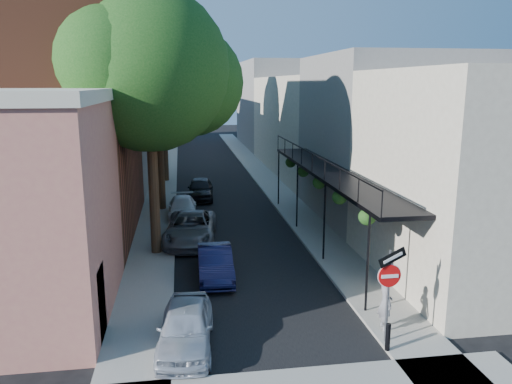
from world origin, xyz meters
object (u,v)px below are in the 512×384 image
object	(u,v)px
oak_mid	(164,91)
pedestrian	(385,302)
parked_car_c	(191,228)
bollard	(388,337)
oak_near	(159,73)
parked_car_a	(186,327)
parked_car_e	(200,189)
oak_far	(168,72)
parked_car_b	(215,263)
parked_car_d	(183,207)
sign_post	(389,280)

from	to	relation	value
oak_mid	pedestrian	world-z (taller)	oak_mid
oak_mid	parked_car_c	world-z (taller)	oak_mid
bollard	oak_mid	distance (m)	19.96
bollard	oak_near	size ratio (longest dim) A/B	0.07
parked_car_a	parked_car_e	distance (m)	18.98
pedestrian	bollard	bearing A→B (deg)	166.23
bollard	oak_far	xyz separation A→B (m)	(-6.35, 26.77, 7.74)
pedestrian	parked_car_a	bearing A→B (deg)	94.65
oak_near	oak_mid	distance (m)	8.01
parked_car_c	parked_car_b	bearing A→B (deg)	-74.05
oak_mid	oak_near	bearing A→B (deg)	-89.63
parked_car_e	bollard	bearing A→B (deg)	-74.34
oak_near	parked_car_d	xyz separation A→B (m)	(0.77, 5.99, -7.32)
bollard	oak_mid	size ratio (longest dim) A/B	0.08
parked_car_a	parked_car_c	bearing A→B (deg)	92.65
sign_post	parked_car_b	xyz separation A→B (m)	(-4.56, 5.87, -1.42)
parked_car_a	pedestrian	world-z (taller)	pedestrian
sign_post	oak_far	bearing A→B (deg)	103.91
parked_car_b	parked_car_d	distance (m)	9.48
oak_far	oak_near	bearing A→B (deg)	-90.04
parked_car_c	oak_mid	bearing A→B (deg)	105.80
sign_post	oak_mid	size ratio (longest dim) A/B	0.29
sign_post	parked_car_b	bearing A→B (deg)	127.84
oak_mid	parked_car_d	xyz separation A→B (m)	(0.82, -1.98, -6.50)
oak_near	pedestrian	distance (m)	12.91
pedestrian	oak_mid	bearing A→B (deg)	27.25
sign_post	bollard	bearing A→B (deg)	-108.56
sign_post	parked_car_d	size ratio (longest dim) A/B	0.78
parked_car_a	oak_near	bearing A→B (deg)	99.90
bollard	parked_car_b	bearing A→B (deg)	124.76
oak_far	parked_car_c	size ratio (longest dim) A/B	2.38
oak_far	parked_car_d	distance (m)	13.46
bollard	oak_mid	world-z (taller)	oak_mid
bollard	oak_far	world-z (taller)	oak_far
sign_post	pedestrian	world-z (taller)	sign_post
oak_mid	parked_car_a	bearing A→B (deg)	-87.16
bollard	parked_car_c	bearing A→B (deg)	115.42
oak_mid	oak_far	size ratio (longest dim) A/B	0.86
parked_car_b	pedestrian	bearing A→B (deg)	-46.27
parked_car_b	bollard	bearing A→B (deg)	-54.47
parked_car_c	parked_car_d	bearing A→B (deg)	100.21
oak_near	parked_car_b	distance (m)	8.26
parked_car_a	parked_car_d	size ratio (longest dim) A/B	0.98
bollard	parked_car_a	world-z (taller)	parked_car_a
oak_near	sign_post	bearing A→B (deg)	-54.91
parked_car_b	parked_car_e	bearing A→B (deg)	90.77
parked_car_d	pedestrian	size ratio (longest dim) A/B	2.20
oak_far	pedestrian	world-z (taller)	oak_far
parked_car_e	pedestrian	world-z (taller)	pedestrian
parked_car_a	parked_car_d	bearing A→B (deg)	94.77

